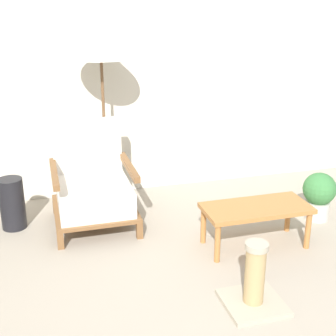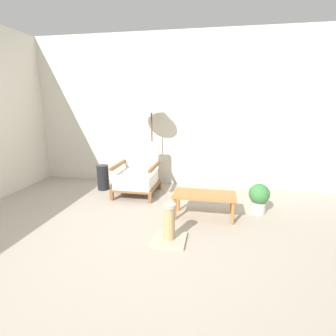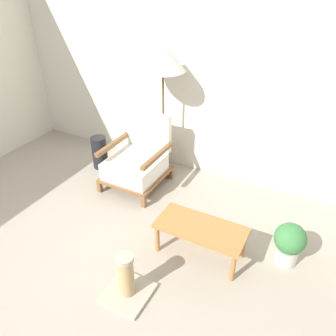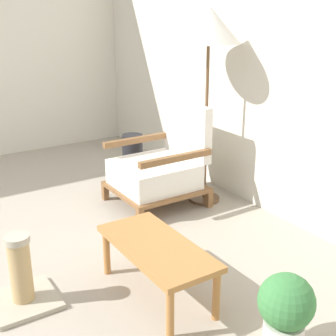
# 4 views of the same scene
# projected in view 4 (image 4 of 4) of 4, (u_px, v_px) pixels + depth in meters

# --- Properties ---
(wall_back) EXTENTS (8.00, 0.06, 2.70)m
(wall_back) POSITION_uv_depth(u_px,v_px,m) (265.00, 45.00, 3.67)
(wall_back) COLOR silver
(wall_back) RESTS_ON ground_plane
(armchair) EXTENTS (0.68, 0.73, 0.86)m
(armchair) POSITION_uv_depth(u_px,v_px,m) (161.00, 167.00, 4.03)
(armchair) COLOR brown
(armchair) RESTS_ON ground_plane
(floor_lamp) EXTENTS (0.52, 0.52, 1.64)m
(floor_lamp) POSITION_uv_depth(u_px,v_px,m) (209.00, 30.00, 3.69)
(floor_lamp) COLOR brown
(floor_lamp) RESTS_ON ground_plane
(coffee_table) EXTENTS (0.83, 0.38, 0.34)m
(coffee_table) POSITION_uv_depth(u_px,v_px,m) (157.00, 252.00, 2.74)
(coffee_table) COLOR #B2753D
(coffee_table) RESTS_ON ground_plane
(vase) EXTENTS (0.21, 0.21, 0.44)m
(vase) POSITION_uv_depth(u_px,v_px,m) (133.00, 156.00, 4.64)
(vase) COLOR black
(vase) RESTS_ON ground_plane
(potted_plant) EXTENTS (0.29, 0.29, 0.43)m
(potted_plant) POSITION_uv_depth(u_px,v_px,m) (286.00, 309.00, 2.31)
(potted_plant) COLOR beige
(potted_plant) RESTS_ON ground_plane
(scratching_post) EXTENTS (0.37, 0.37, 0.44)m
(scratching_post) POSITION_uv_depth(u_px,v_px,m) (22.00, 280.00, 2.70)
(scratching_post) COLOR #B2A893
(scratching_post) RESTS_ON ground_plane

